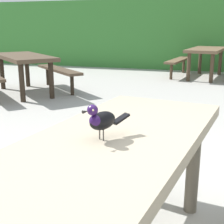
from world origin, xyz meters
name	(u,v)px	position (x,y,z in m)	size (l,w,h in m)	color
hedge_wall	(214,34)	(0.00, 9.00, 1.03)	(28.00, 1.75, 2.05)	#387A33
picnic_table_foreground	(113,170)	(-0.40, -0.07, 0.56)	(1.92, 1.95, 0.74)	gray
bird_grackle	(101,120)	(-0.44, -0.14, 0.84)	(0.17, 0.26, 0.18)	black
picnic_table_mid_left	(24,65)	(-3.41, 3.83, 0.56)	(2.39, 2.39, 0.74)	#473828
picnic_table_mid_right	(206,56)	(-0.13, 6.91, 0.56)	(1.90, 1.93, 0.74)	brown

